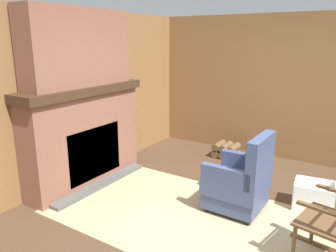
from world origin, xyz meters
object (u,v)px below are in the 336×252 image
laundry_basket (314,196)px  storage_case (117,76)px  oil_lamp_vase (55,81)px  armchair (240,183)px  firewood_stack (226,150)px  rocking_chair (334,225)px

laundry_basket → storage_case: (-2.90, -0.16, 1.27)m
oil_lamp_vase → armchair: bearing=19.8°
armchair → firewood_stack: 1.85m
firewood_stack → armchair: bearing=-62.2°
firewood_stack → oil_lamp_vase: size_ratio=1.36×
rocking_chair → firewood_stack: bearing=-37.7°
laundry_basket → firewood_stack: bearing=145.3°
rocking_chair → laundry_basket: bearing=-62.7°
firewood_stack → oil_lamp_vase: bearing=-118.6°
firewood_stack → storage_case: bearing=-136.1°
storage_case → armchair: bearing=-9.5°
armchair → storage_case: 2.45m
armchair → storage_case: storage_case is taller
oil_lamp_vase → firewood_stack: bearing=61.4°
rocking_chair → firewood_stack: 2.88m
armchair → rocking_chair: rocking_chair is taller
rocking_chair → oil_lamp_vase: size_ratio=4.11×
laundry_basket → oil_lamp_vase: oil_lamp_vase is taller
laundry_basket → oil_lamp_vase: 3.44m
armchair → rocking_chair: bearing=154.6°
firewood_stack → laundry_basket: bearing=-34.7°
armchair → rocking_chair: size_ratio=0.79×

